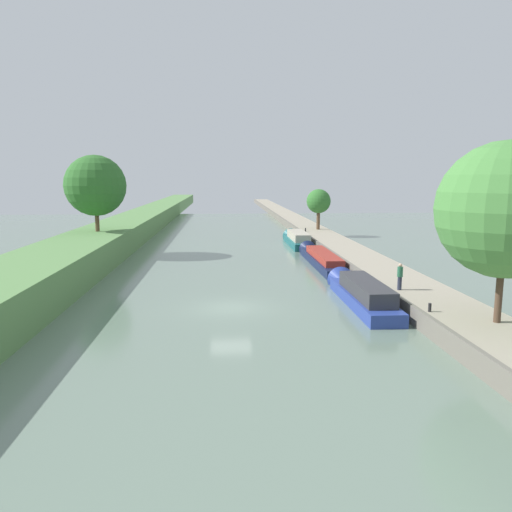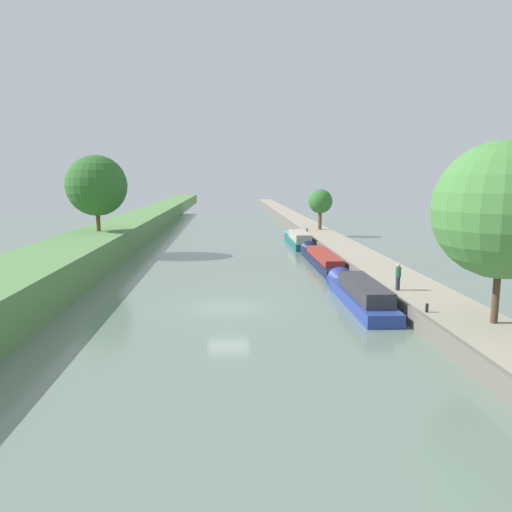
{
  "view_description": "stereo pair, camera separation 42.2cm",
  "coord_description": "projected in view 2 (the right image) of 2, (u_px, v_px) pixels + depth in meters",
  "views": [
    {
      "loc": [
        -0.41,
        -29.1,
        7.85
      ],
      "look_at": [
        2.48,
        13.71,
        1.0
      ],
      "focal_mm": 34.38,
      "sensor_mm": 36.0,
      "label": 1
    },
    {
      "loc": [
        0.01,
        -29.12,
        7.85
      ],
      "look_at": [
        2.48,
        13.71,
        1.0
      ],
      "focal_mm": 34.38,
      "sensor_mm": 36.0,
      "label": 2
    }
  ],
  "objects": [
    {
      "name": "ground_plane",
      "position": [
        229.0,
        308.0,
        29.95
      ],
      "size": [
        160.0,
        160.0,
        0.0
      ],
      "primitive_type": "plane",
      "color": "slate"
    },
    {
      "name": "left_grassy_bank",
      "position": [
        10.0,
        290.0,
        29.01
      ],
      "size": [
        6.05,
        260.0,
        2.55
      ],
      "color": "#5B894C",
      "rests_on": "ground_plane"
    },
    {
      "name": "right_towpath",
      "position": [
        420.0,
        297.0,
        30.55
      ],
      "size": [
        4.0,
        260.0,
        1.0
      ],
      "color": "#9E937F",
      "rests_on": "ground_plane"
    },
    {
      "name": "stone_quay",
      "position": [
        386.0,
        297.0,
        30.42
      ],
      "size": [
        0.25,
        260.0,
        1.05
      ],
      "color": "#6B665B",
      "rests_on": "ground_plane"
    },
    {
      "name": "narrowboat_blue",
      "position": [
        359.0,
        293.0,
        31.0
      ],
      "size": [
        2.04,
        11.02,
        2.24
      ],
      "color": "#283D93",
      "rests_on": "ground_plane"
    },
    {
      "name": "narrowboat_navy",
      "position": [
        321.0,
        258.0,
        45.14
      ],
      "size": [
        1.92,
        14.5,
        1.83
      ],
      "color": "#141E42",
      "rests_on": "ground_plane"
    },
    {
      "name": "narrowboat_teal",
      "position": [
        298.0,
        239.0,
        58.05
      ],
      "size": [
        2.11,
        11.31,
        2.28
      ],
      "color": "#195B60",
      "rests_on": "ground_plane"
    },
    {
      "name": "tree_rightbank_near",
      "position": [
        503.0,
        210.0,
        22.56
      ],
      "size": [
        6.39,
        6.39,
        8.59
      ],
      "color": "#4C3828",
      "rests_on": "right_towpath"
    },
    {
      "name": "tree_rightbank_midnear",
      "position": [
        320.0,
        202.0,
        65.27
      ],
      "size": [
        3.22,
        3.22,
        5.39
      ],
      "color": "brown",
      "rests_on": "right_towpath"
    },
    {
      "name": "tree_leftbank_downstream",
      "position": [
        96.0,
        186.0,
        48.57
      ],
      "size": [
        6.01,
        6.01,
        7.56
      ],
      "color": "brown",
      "rests_on": "left_grassy_bank"
    },
    {
      "name": "person_walking",
      "position": [
        398.0,
        276.0,
        30.11
      ],
      "size": [
        0.34,
        0.34,
        1.66
      ],
      "color": "#282D42",
      "rests_on": "right_towpath"
    },
    {
      "name": "mooring_bollard_near",
      "position": [
        427.0,
        308.0,
        25.23
      ],
      "size": [
        0.16,
        0.16,
        0.45
      ],
      "color": "black",
      "rests_on": "right_towpath"
    },
    {
      "name": "mooring_bollard_far",
      "position": [
        307.0,
        230.0,
        63.25
      ],
      "size": [
        0.16,
        0.16,
        0.45
      ],
      "color": "black",
      "rests_on": "right_towpath"
    }
  ]
}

